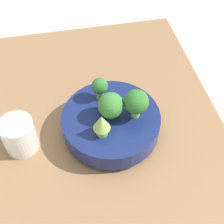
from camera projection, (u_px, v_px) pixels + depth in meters
name	position (u px, v px, depth m)	size (l,w,h in m)	color
ground_plane	(111.00, 139.00, 0.92)	(6.00, 6.00, 0.00)	beige
table	(111.00, 135.00, 0.90)	(1.01, 0.65, 0.04)	olive
bowl	(112.00, 123.00, 0.86)	(0.27, 0.27, 0.07)	navy
broccoli_floret_right	(100.00, 87.00, 0.85)	(0.05, 0.05, 0.07)	#6BA34C
broccoli_floret_front	(136.00, 102.00, 0.80)	(0.07, 0.07, 0.09)	#7AB256
broccoli_floret_center	(112.00, 106.00, 0.80)	(0.07, 0.07, 0.08)	#609347
romanesco_piece_far	(102.00, 124.00, 0.77)	(0.04, 0.04, 0.07)	#7AB256
cup	(19.00, 136.00, 0.82)	(0.09, 0.09, 0.10)	silver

